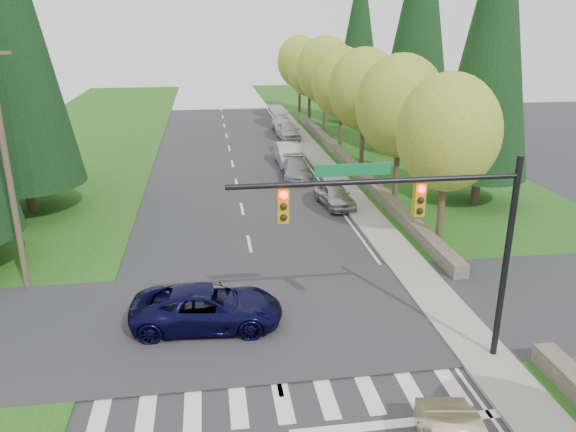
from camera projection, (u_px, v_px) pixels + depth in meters
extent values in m
cube|color=#1D5115|center=(459.00, 204.00, 33.82)|extent=(14.00, 110.00, 0.06)
cube|color=#1D5115|center=(3.00, 225.00, 30.29)|extent=(14.00, 110.00, 0.06)
cube|color=#28282B|center=(265.00, 319.00, 20.86)|extent=(120.00, 8.00, 0.10)
cube|color=gray|center=(352.00, 198.00, 34.84)|extent=(1.80, 80.00, 0.13)
cube|color=gray|center=(338.00, 198.00, 34.73)|extent=(0.20, 80.00, 0.13)
cube|color=#4C4438|center=(347.00, 162.00, 42.45)|extent=(0.70, 40.00, 0.70)
cylinder|color=black|center=(506.00, 262.00, 17.44)|extent=(0.20, 0.20, 6.80)
cylinder|color=black|center=(377.00, 181.00, 15.93)|extent=(8.60, 0.16, 0.16)
cube|color=#0C662D|center=(353.00, 170.00, 15.76)|extent=(2.20, 0.04, 0.35)
cube|color=#BF8C0C|center=(419.00, 199.00, 16.30)|extent=(0.32, 0.24, 1.00)
sphere|color=#FF0C05|center=(422.00, 189.00, 16.06)|extent=(0.22, 0.22, 0.22)
cube|color=#BF8C0C|center=(283.00, 206.00, 15.76)|extent=(0.32, 0.24, 1.00)
sphere|color=#FF0C05|center=(284.00, 195.00, 15.51)|extent=(0.22, 0.22, 0.22)
cylinder|color=#473828|center=(8.00, 171.00, 21.65)|extent=(0.24, 0.24, 10.00)
cylinder|color=#38281C|center=(442.00, 199.00, 26.92)|extent=(0.32, 0.32, 4.76)
ellipsoid|color=olive|center=(448.00, 132.00, 25.85)|extent=(4.80, 4.80, 5.52)
cylinder|color=#38281C|center=(397.00, 163.00, 33.44)|extent=(0.32, 0.32, 4.93)
ellipsoid|color=olive|center=(400.00, 106.00, 32.33)|extent=(5.20, 5.20, 5.98)
cylinder|color=#38281C|center=(362.00, 138.00, 39.93)|extent=(0.32, 0.32, 5.04)
ellipsoid|color=olive|center=(364.00, 89.00, 38.79)|extent=(5.00, 5.00, 5.75)
cylinder|color=#38281C|center=(341.00, 123.00, 46.51)|extent=(0.32, 0.32, 4.82)
ellipsoid|color=olive|center=(342.00, 83.00, 45.43)|extent=(5.00, 5.00, 5.75)
cylinder|color=#38281C|center=(325.00, 108.00, 53.00)|extent=(0.32, 0.32, 5.15)
ellipsoid|color=olive|center=(325.00, 70.00, 51.84)|extent=(5.40, 5.40, 6.21)
cylinder|color=#38281C|center=(309.00, 101.00, 59.58)|extent=(0.32, 0.32, 4.70)
ellipsoid|color=olive|center=(310.00, 70.00, 58.52)|extent=(4.80, 4.80, 5.52)
cylinder|color=#38281C|center=(300.00, 91.00, 66.09)|extent=(0.32, 0.32, 4.98)
ellipsoid|color=olive|center=(300.00, 62.00, 64.96)|extent=(5.20, 5.20, 5.98)
cylinder|color=#38281C|center=(30.00, 196.00, 31.97)|extent=(0.50, 0.50, 2.00)
cylinder|color=#38281C|center=(24.00, 171.00, 37.30)|extent=(0.50, 0.50, 2.00)
cone|color=black|center=(0.00, 23.00, 34.21)|extent=(5.78, 5.78, 17.00)
cylinder|color=#38281C|center=(476.00, 188.00, 33.63)|extent=(0.50, 0.50, 2.00)
cone|color=black|center=(494.00, 33.00, 30.71)|extent=(5.44, 5.44, 16.00)
cylinder|color=#38281C|center=(411.00, 140.00, 46.83)|extent=(0.50, 0.50, 2.00)
cone|color=black|center=(420.00, 16.00, 43.58)|extent=(6.12, 6.12, 18.00)
cylinder|color=#38281C|center=(356.00, 114.00, 59.76)|extent=(0.50, 0.50, 2.00)
cone|color=black|center=(359.00, 32.00, 57.01)|extent=(5.10, 5.10, 15.00)
imported|color=black|center=(207.00, 308.00, 20.17)|extent=(5.56, 2.88, 1.50)
imported|color=#9FA0A4|center=(334.00, 195.00, 33.29)|extent=(2.14, 4.16, 1.36)
imported|color=gray|center=(296.00, 169.00, 39.00)|extent=(2.25, 4.74, 1.34)
imported|color=#B2B3B7|center=(289.00, 154.00, 42.67)|extent=(1.78, 4.96, 1.63)
imported|color=silver|center=(288.00, 131.00, 51.88)|extent=(2.10, 4.64, 1.55)
imported|color=#B9B8BE|center=(283.00, 125.00, 55.31)|extent=(1.95, 4.76, 1.38)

